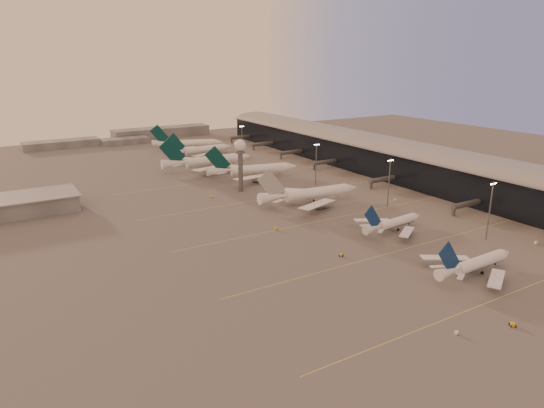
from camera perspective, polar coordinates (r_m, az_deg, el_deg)
ground at (r=180.44m, az=12.94°, el=-7.52°), size 700.00×700.00×0.00m
taxiway_markings at (r=237.92m, az=8.90°, el=-1.21°), size 180.00×185.25×0.02m
terminal at (r=325.03m, az=13.50°, el=5.37°), size 57.00×362.00×23.04m
radar_tower at (r=270.86m, az=-3.76°, el=5.78°), size 6.40×6.40×31.10m
mast_a at (r=218.26m, az=24.27°, el=-0.45°), size 3.60×0.56×25.00m
mast_b at (r=249.79m, az=13.61°, el=2.67°), size 3.60×0.56×25.00m
mast_c at (r=287.31m, az=5.22°, el=4.93°), size 3.60×0.56×25.00m
mast_d at (r=361.50m, az=-3.55°, el=7.47°), size 3.60×0.56×25.00m
distant_horizon at (r=462.42m, az=-15.92°, el=7.72°), size 165.00×37.50×9.00m
narrowbody_near at (r=185.50m, az=22.80°, el=-6.70°), size 40.59×32.40×15.86m
narrowbody_mid at (r=218.65m, az=14.08°, el=-2.36°), size 37.56×29.84×14.69m
widebody_white at (r=253.04m, az=4.53°, el=0.91°), size 59.20×47.27×20.82m
greentail_a at (r=305.50m, az=-2.19°, el=3.81°), size 58.84×47.01×21.68m
greentail_b at (r=331.90m, az=-7.51°, el=4.81°), size 64.88×52.38×23.56m
greentail_c at (r=377.30m, az=-8.31°, el=6.14°), size 54.21×43.69×19.68m
greentail_d at (r=405.38m, az=-9.84°, el=6.86°), size 55.51×44.04×21.07m
gsv_truck_a at (r=147.43m, az=20.98°, el=-13.76°), size 4.92×2.15×1.93m
gsv_tug_near at (r=157.49m, az=26.46°, el=-12.60°), size 3.75×4.11×1.01m
gsv_catering_a at (r=225.93m, az=28.73°, el=-3.64°), size 5.28×3.28×4.02m
gsv_tug_mid at (r=188.58m, az=8.15°, el=-5.98°), size 3.65×3.85×0.95m
gsv_truck_b at (r=228.96m, az=13.96°, el=-1.96°), size 5.80×4.04×2.21m
gsv_truck_c at (r=214.37m, az=0.55°, el=-2.72°), size 6.21×3.55×2.37m
gsv_catering_b at (r=264.32m, az=14.32°, el=0.81°), size 5.80×4.36×4.35m
gsv_tug_far at (r=265.73m, az=-1.56°, el=1.07°), size 3.28×4.44×1.14m
gsv_truck_d at (r=264.97m, az=-7.22°, el=1.02°), size 3.59×6.04×2.30m
gsv_tug_hangar at (r=319.44m, az=-0.02°, el=3.81°), size 3.82×2.40×1.06m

